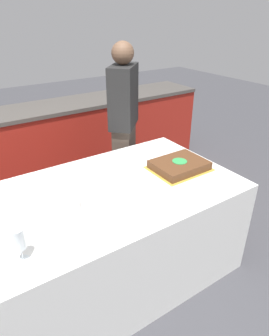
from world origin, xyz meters
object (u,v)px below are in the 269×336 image
plate_stack (60,205)px  person_cutting_cake (124,130)px  wine_glass (19,240)px  cake (179,165)px

plate_stack → person_cutting_cake: (0.93, 0.77, 0.04)m
wine_glass → person_cutting_cake: person_cutting_cake is taller
plate_stack → wine_glass: 0.44m
plate_stack → person_cutting_cake: bearing=39.7°
plate_stack → wine_glass: size_ratio=1.31×
person_cutting_cake → cake: bearing=44.6°
wine_glass → person_cutting_cake: bearing=40.9°
cake → wine_glass: wine_glass is taller
wine_glass → person_cutting_cake: size_ratio=0.11×
plate_stack → person_cutting_cake: person_cutting_cake is taller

